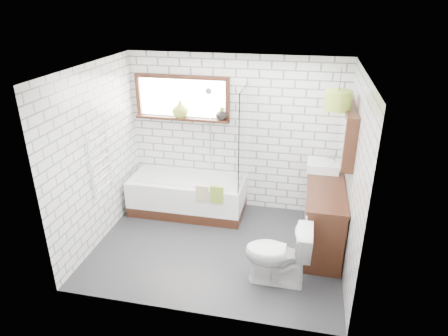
% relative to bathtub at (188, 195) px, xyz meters
% --- Properties ---
extents(floor, '(3.40, 2.60, 0.01)m').
position_rel_bathtub_xyz_m(floor, '(0.70, -0.90, -0.30)').
color(floor, '#27272A').
rests_on(floor, ground).
extents(ceiling, '(3.40, 2.60, 0.01)m').
position_rel_bathtub_xyz_m(ceiling, '(0.70, -0.90, 2.21)').
color(ceiling, white).
rests_on(ceiling, ground).
extents(wall_back, '(3.40, 0.01, 2.50)m').
position_rel_bathtub_xyz_m(wall_back, '(0.70, 0.41, 0.95)').
color(wall_back, white).
rests_on(wall_back, ground).
extents(wall_front, '(3.40, 0.01, 2.50)m').
position_rel_bathtub_xyz_m(wall_front, '(0.70, -2.20, 0.95)').
color(wall_front, white).
rests_on(wall_front, ground).
extents(wall_left, '(0.01, 2.60, 2.50)m').
position_rel_bathtub_xyz_m(wall_left, '(-1.00, -0.90, 0.95)').
color(wall_left, white).
rests_on(wall_left, ground).
extents(wall_right, '(0.01, 2.60, 2.50)m').
position_rel_bathtub_xyz_m(wall_right, '(2.41, -0.90, 0.95)').
color(wall_right, white).
rests_on(wall_right, ground).
extents(window, '(1.52, 0.16, 0.68)m').
position_rel_bathtub_xyz_m(window, '(-0.15, 0.36, 1.50)').
color(window, black).
rests_on(window, wall_back).
extents(towel_radiator, '(0.06, 0.52, 1.00)m').
position_rel_bathtub_xyz_m(towel_radiator, '(-0.96, -0.90, 0.90)').
color(towel_radiator, white).
rests_on(towel_radiator, wall_left).
extents(mirror_cabinet, '(0.16, 1.20, 0.70)m').
position_rel_bathtub_xyz_m(mirror_cabinet, '(2.32, -0.30, 1.35)').
color(mirror_cabinet, black).
rests_on(mirror_cabinet, wall_right).
extents(shower_riser, '(0.02, 0.02, 1.30)m').
position_rel_bathtub_xyz_m(shower_riser, '(0.30, 0.36, 1.05)').
color(shower_riser, silver).
rests_on(shower_riser, wall_back).
extents(bathtub, '(1.83, 0.81, 0.59)m').
position_rel_bathtub_xyz_m(bathtub, '(0.00, 0.00, 0.00)').
color(bathtub, white).
rests_on(bathtub, floor).
extents(shower_screen, '(0.02, 0.72, 1.50)m').
position_rel_bathtub_xyz_m(shower_screen, '(0.89, 0.00, 1.05)').
color(shower_screen, white).
rests_on(shower_screen, bathtub).
extents(towel_green, '(0.20, 0.05, 0.27)m').
position_rel_bathtub_xyz_m(towel_green, '(0.58, -0.40, 0.28)').
color(towel_green, olive).
rests_on(towel_green, bathtub).
extents(towel_beige, '(0.19, 0.05, 0.25)m').
position_rel_bathtub_xyz_m(towel_beige, '(0.36, -0.40, 0.28)').
color(towel_beige, '#C3B787').
rests_on(towel_beige, bathtub).
extents(vanity, '(0.52, 1.61, 0.92)m').
position_rel_bathtub_xyz_m(vanity, '(2.14, -0.46, 0.16)').
color(vanity, black).
rests_on(vanity, floor).
extents(basin, '(0.45, 0.39, 0.13)m').
position_rel_bathtub_xyz_m(basin, '(2.08, 0.04, 0.69)').
color(basin, white).
rests_on(basin, vanity).
extents(tap, '(0.04, 0.04, 0.14)m').
position_rel_bathtub_xyz_m(tap, '(2.24, 0.04, 0.74)').
color(tap, silver).
rests_on(tap, vanity).
extents(toilet, '(0.46, 0.80, 0.81)m').
position_rel_bathtub_xyz_m(toilet, '(1.58, -1.46, 0.11)').
color(toilet, white).
rests_on(toilet, floor).
extents(vase_olive, '(0.33, 0.33, 0.27)m').
position_rel_bathtub_xyz_m(vase_olive, '(-0.18, 0.33, 1.32)').
color(vase_olive, olive).
rests_on(vase_olive, window).
extents(vase_dark, '(0.21, 0.21, 0.19)m').
position_rel_bathtub_xyz_m(vase_dark, '(0.49, 0.33, 1.28)').
color(vase_dark, black).
rests_on(vase_dark, window).
extents(bottle, '(0.08, 0.08, 0.20)m').
position_rel_bathtub_xyz_m(bottle, '(0.50, 0.33, 1.28)').
color(bottle, olive).
rests_on(bottle, window).
extents(pendant, '(0.33, 0.33, 0.24)m').
position_rel_bathtub_xyz_m(pendant, '(2.15, -0.48, 1.80)').
color(pendant, olive).
rests_on(pendant, ceiling).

